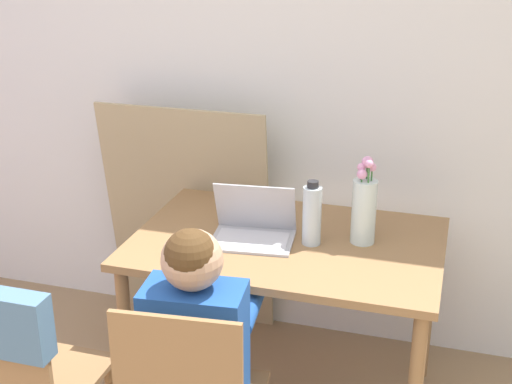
# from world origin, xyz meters

# --- Properties ---
(wall_back) EXTENTS (6.40, 0.05, 2.50)m
(wall_back) POSITION_xyz_m (0.00, 2.23, 1.25)
(wall_back) COLOR white
(wall_back) RESTS_ON ground_plane
(dining_table) EXTENTS (1.15, 0.77, 0.73)m
(dining_table) POSITION_xyz_m (0.27, 1.63, 0.64)
(dining_table) COLOR olive
(dining_table) RESTS_ON ground_plane
(chair_spare) EXTENTS (0.40, 0.43, 0.86)m
(chair_spare) POSITION_xyz_m (-0.41, 0.84, 0.58)
(chair_spare) COLOR olive
(chair_spare) RESTS_ON ground_plane
(person_seated) EXTENTS (0.35, 0.45, 1.03)m
(person_seated) POSITION_xyz_m (0.14, 1.05, 0.64)
(person_seated) COLOR #1E4C9E
(person_seated) RESTS_ON ground_plane
(laptop) EXTENTS (0.33, 0.26, 0.21)m
(laptop) POSITION_xyz_m (0.15, 1.60, 0.78)
(laptop) COLOR #B2B2B7
(laptop) RESTS_ON dining_table
(flower_vase) EXTENTS (0.09, 0.09, 0.33)m
(flower_vase) POSITION_xyz_m (0.54, 1.69, 0.86)
(flower_vase) COLOR silver
(flower_vase) RESTS_ON dining_table
(water_bottle) EXTENTS (0.07, 0.07, 0.25)m
(water_bottle) POSITION_xyz_m (0.36, 1.62, 0.84)
(water_bottle) COLOR silver
(water_bottle) RESTS_ON dining_table
(cardboard_panel) EXTENTS (0.79, 0.17, 1.09)m
(cardboard_panel) POSITION_xyz_m (-0.32, 2.09, 0.54)
(cardboard_panel) COLOR tan
(cardboard_panel) RESTS_ON ground_plane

